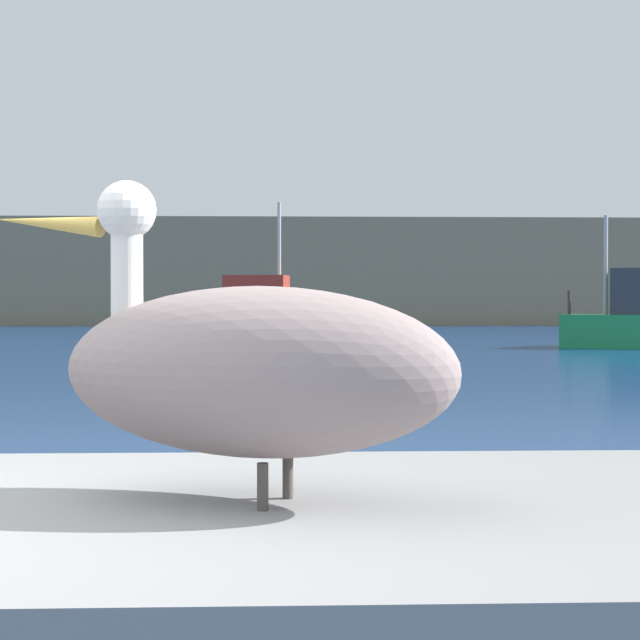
# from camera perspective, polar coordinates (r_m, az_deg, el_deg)

# --- Properties ---
(hillside_backdrop) EXTENTS (140.00, 16.05, 6.06)m
(hillside_backdrop) POSITION_cam_1_polar(r_m,az_deg,el_deg) (68.55, -3.31, 2.37)
(hillside_backdrop) COLOR #7F755B
(hillside_backdrop) RESTS_ON ground
(pelican) EXTENTS (1.40, 0.90, 0.88)m
(pelican) POSITION_cam_1_polar(r_m,az_deg,el_deg) (2.95, -3.57, -2.48)
(pelican) COLOR gray
(pelican) RESTS_ON pier_dock
(fishing_boat_white) EXTENTS (5.90, 2.54, 4.66)m
(fishing_boat_white) POSITION_cam_1_polar(r_m,az_deg,el_deg) (37.01, -4.41, 0.17)
(fishing_boat_white) COLOR white
(fishing_boat_white) RESTS_ON ground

